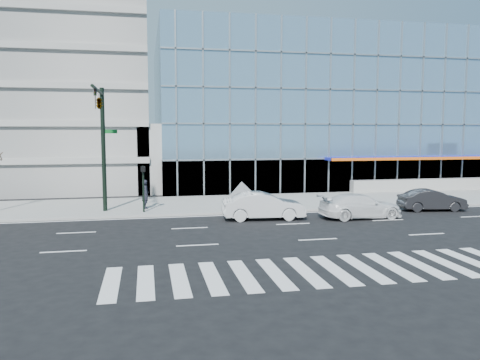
% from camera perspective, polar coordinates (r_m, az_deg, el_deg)
% --- Properties ---
extents(ground, '(160.00, 160.00, 0.00)m').
position_cam_1_polar(ground, '(27.42, 6.48, -5.35)').
color(ground, black).
rests_on(ground, ground).
extents(sidewalk, '(120.00, 8.00, 0.15)m').
position_cam_1_polar(sidewalk, '(34.99, 2.46, -2.74)').
color(sidewalk, gray).
rests_on(sidewalk, ground).
extents(theatre_building, '(42.00, 26.00, 15.00)m').
position_cam_1_polar(theatre_building, '(56.24, 12.09, 7.98)').
color(theatre_building, '#719DBD').
rests_on(theatre_building, ground).
extents(parking_garage, '(24.00, 24.00, 20.00)m').
position_cam_1_polar(parking_garage, '(53.10, -24.51, 10.42)').
color(parking_garage, gray).
rests_on(parking_garage, ground).
extents(ramp_block, '(6.00, 8.00, 6.00)m').
position_cam_1_polar(ramp_block, '(43.71, -8.38, 2.78)').
color(ramp_block, gray).
rests_on(ramp_block, ground).
extents(tower_backdrop, '(14.00, 14.00, 48.00)m').
position_cam_1_polar(tower_backdrop, '(99.78, -24.78, 16.16)').
color(tower_backdrop, gray).
rests_on(tower_backdrop, ground).
extents(traffic_signal, '(1.14, 5.74, 8.00)m').
position_cam_1_polar(traffic_signal, '(30.29, -16.64, 7.23)').
color(traffic_signal, black).
rests_on(traffic_signal, sidewalk).
extents(ped_signal_post, '(0.30, 0.33, 3.00)m').
position_cam_1_polar(ped_signal_post, '(30.70, -11.71, -0.19)').
color(ped_signal_post, black).
rests_on(ped_signal_post, sidewalk).
extents(white_suv, '(5.19, 2.17, 1.50)m').
position_cam_1_polar(white_suv, '(29.94, 14.46, -3.09)').
color(white_suv, white).
rests_on(white_suv, ground).
extents(white_sedan, '(5.14, 2.14, 1.65)m').
position_cam_1_polar(white_sedan, '(28.62, 2.86, -3.16)').
color(white_sedan, silver).
rests_on(white_sedan, ground).
extents(dark_sedan, '(4.53, 2.09, 1.44)m').
position_cam_1_polar(dark_sedan, '(34.29, 22.36, -2.28)').
color(dark_sedan, black).
rests_on(dark_sedan, ground).
extents(pedestrian, '(0.59, 0.79, 1.96)m').
position_cam_1_polar(pedestrian, '(32.27, -11.45, -1.70)').
color(pedestrian, black).
rests_on(pedestrian, sidewalk).
extents(tilted_panel, '(1.84, 0.18, 1.84)m').
position_cam_1_polar(tilted_panel, '(31.52, 0.26, -1.87)').
color(tilted_panel, '#AAAAAA').
rests_on(tilted_panel, sidewalk).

